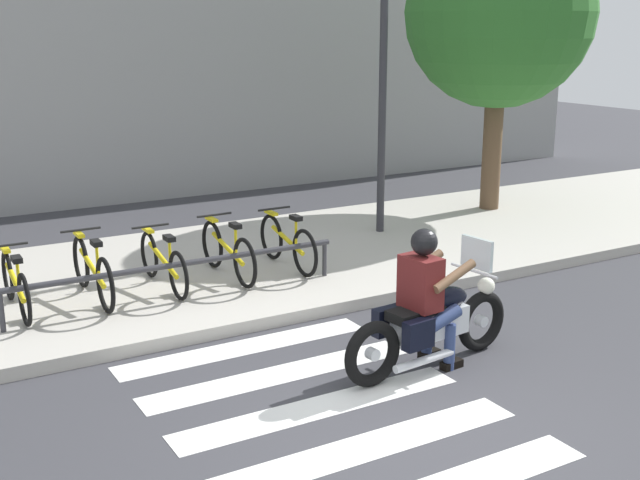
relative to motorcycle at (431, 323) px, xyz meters
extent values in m
plane|color=#38383D|center=(-0.98, -1.02, -0.46)|extent=(48.00, 48.00, 0.00)
cube|color=#B7B2A8|center=(-0.98, 3.92, -0.39)|extent=(24.00, 4.40, 0.15)
cube|color=white|center=(-1.40, -1.02, -0.46)|extent=(2.80, 0.40, 0.01)
cube|color=white|center=(-1.40, -0.22, -0.46)|extent=(2.80, 0.40, 0.01)
cube|color=white|center=(-1.40, 0.58, -0.46)|extent=(2.80, 0.40, 0.01)
cube|color=white|center=(-1.40, 1.38, -0.46)|extent=(2.80, 0.40, 0.01)
torus|color=black|center=(0.72, 0.08, -0.14)|extent=(0.65, 0.19, 0.65)
cylinder|color=silver|center=(0.72, 0.08, -0.14)|extent=(0.13, 0.11, 0.12)
torus|color=black|center=(-0.74, -0.08, -0.14)|extent=(0.65, 0.19, 0.65)
cylinder|color=silver|center=(-0.74, -0.08, -0.14)|extent=(0.13, 0.11, 0.12)
cube|color=silver|center=(-0.01, 0.00, 0.00)|extent=(0.84, 0.37, 0.28)
ellipsoid|color=black|center=(0.19, 0.02, 0.22)|extent=(0.55, 0.34, 0.22)
cube|color=black|center=(-0.21, -0.02, 0.15)|extent=(0.59, 0.34, 0.10)
cube|color=black|center=(-0.40, 0.18, 0.04)|extent=(0.33, 0.15, 0.28)
cube|color=black|center=(-0.35, -0.26, 0.04)|extent=(0.33, 0.15, 0.28)
cylinder|color=silver|center=(0.58, 0.07, 0.43)|extent=(0.10, 0.62, 0.03)
sphere|color=white|center=(0.77, 0.09, 0.23)|extent=(0.18, 0.18, 0.18)
cube|color=silver|center=(0.61, 0.07, 0.61)|extent=(0.08, 0.40, 0.32)
cylinder|color=silver|center=(-0.23, -0.20, -0.27)|extent=(0.74, 0.16, 0.08)
cube|color=#591919|center=(-0.16, -0.01, 0.45)|extent=(0.30, 0.43, 0.52)
sphere|color=black|center=(-0.13, -0.01, 0.85)|extent=(0.26, 0.26, 0.26)
cylinder|color=brown|center=(0.05, 0.23, 0.53)|extent=(0.53, 0.15, 0.26)
cylinder|color=brown|center=(0.09, -0.21, 0.53)|extent=(0.53, 0.15, 0.26)
cylinder|color=navy|center=(-0.03, 0.16, 0.09)|extent=(0.45, 0.19, 0.24)
cylinder|color=navy|center=(0.09, 0.17, -0.23)|extent=(0.11, 0.11, 0.47)
cube|color=black|center=(0.13, 0.18, -0.42)|extent=(0.25, 0.13, 0.08)
cylinder|color=navy|center=(0.01, -0.16, 0.09)|extent=(0.45, 0.19, 0.24)
cylinder|color=navy|center=(0.13, -0.14, -0.23)|extent=(0.11, 0.11, 0.47)
cube|color=black|center=(0.17, -0.14, -0.42)|extent=(0.25, 0.13, 0.08)
torus|color=black|center=(-3.33, 3.79, -0.01)|extent=(0.05, 0.59, 0.59)
torus|color=black|center=(-3.33, 2.78, -0.01)|extent=(0.05, 0.59, 0.59)
cylinder|color=gold|center=(-3.33, 3.29, 0.05)|extent=(0.06, 0.90, 0.25)
cylinder|color=gold|center=(-3.33, 3.03, 0.20)|extent=(0.04, 0.04, 0.36)
cube|color=black|center=(-3.33, 3.03, 0.38)|extent=(0.10, 0.20, 0.06)
cylinder|color=black|center=(-3.33, 3.69, 0.38)|extent=(0.48, 0.03, 0.03)
cube|color=gold|center=(-3.33, 3.79, 0.31)|extent=(0.08, 0.28, 0.04)
torus|color=black|center=(-2.46, 3.82, 0.02)|extent=(0.05, 0.65, 0.65)
torus|color=black|center=(-2.46, 2.75, 0.02)|extent=(0.05, 0.65, 0.65)
cylinder|color=gold|center=(-2.46, 3.29, 0.09)|extent=(0.06, 0.96, 0.26)
cylinder|color=gold|center=(-2.46, 3.02, 0.25)|extent=(0.04, 0.04, 0.40)
cube|color=black|center=(-2.46, 3.02, 0.45)|extent=(0.10, 0.20, 0.06)
cylinder|color=black|center=(-2.46, 3.72, 0.45)|extent=(0.48, 0.03, 0.03)
cube|color=gold|center=(-2.46, 3.82, 0.37)|extent=(0.08, 0.28, 0.04)
torus|color=black|center=(-1.59, 3.82, -0.01)|extent=(0.05, 0.60, 0.60)
torus|color=black|center=(-1.59, 2.75, -0.01)|extent=(0.05, 0.60, 0.60)
cylinder|color=gold|center=(-1.59, 3.29, 0.05)|extent=(0.06, 0.95, 0.26)
cylinder|color=gold|center=(-1.59, 3.02, 0.21)|extent=(0.04, 0.04, 0.37)
cube|color=black|center=(-1.59, 3.02, 0.39)|extent=(0.10, 0.20, 0.06)
cylinder|color=black|center=(-1.59, 3.71, 0.39)|extent=(0.48, 0.03, 0.03)
cube|color=gold|center=(-1.59, 3.82, 0.32)|extent=(0.08, 0.28, 0.04)
torus|color=black|center=(-0.73, 3.80, 0.01)|extent=(0.05, 0.64, 0.64)
torus|color=black|center=(-0.73, 2.77, 0.01)|extent=(0.05, 0.64, 0.64)
cylinder|color=gold|center=(-0.73, 3.29, 0.08)|extent=(0.06, 0.92, 0.25)
cylinder|color=gold|center=(-0.73, 3.03, 0.24)|extent=(0.04, 0.04, 0.39)
cube|color=black|center=(-0.73, 3.03, 0.44)|extent=(0.10, 0.20, 0.06)
cylinder|color=black|center=(-0.73, 3.70, 0.44)|extent=(0.48, 0.03, 0.03)
cube|color=gold|center=(-0.73, 3.80, 0.36)|extent=(0.08, 0.28, 0.04)
torus|color=black|center=(0.14, 3.76, 0.01)|extent=(0.05, 0.63, 0.63)
torus|color=black|center=(0.14, 2.81, 0.01)|extent=(0.05, 0.63, 0.63)
cylinder|color=gold|center=(0.14, 3.29, 0.07)|extent=(0.06, 0.85, 0.24)
cylinder|color=gold|center=(0.14, 3.05, 0.24)|extent=(0.04, 0.04, 0.39)
cube|color=black|center=(0.14, 3.05, 0.43)|extent=(0.10, 0.20, 0.06)
cylinder|color=black|center=(0.14, 3.67, 0.43)|extent=(0.48, 0.03, 0.03)
cube|color=gold|center=(0.14, 3.76, 0.35)|extent=(0.08, 0.28, 0.04)
cylinder|color=#333338|center=(-1.59, 2.74, 0.14)|extent=(4.07, 0.07, 0.07)
cylinder|color=#333338|center=(-3.58, 2.74, -0.09)|extent=(0.06, 0.06, 0.45)
cylinder|color=#333338|center=(0.39, 2.74, -0.09)|extent=(0.06, 0.06, 0.45)
cylinder|color=#2D2D33|center=(2.34, 4.32, 1.77)|extent=(0.12, 0.12, 4.47)
cylinder|color=brown|center=(4.97, 4.72, 0.74)|extent=(0.33, 0.33, 2.40)
sphere|color=#2D6B28|center=(4.97, 4.72, 3.06)|extent=(3.21, 3.21, 3.21)
cube|color=gray|center=(-0.98, 9.62, 2.59)|extent=(24.00, 1.20, 6.10)
camera|label=1|loc=(-4.69, -5.88, 2.84)|focal=45.14mm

